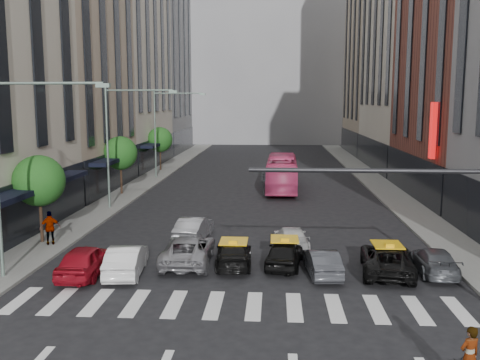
% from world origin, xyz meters
% --- Properties ---
extents(ground, '(160.00, 160.00, 0.00)m').
position_xyz_m(ground, '(0.00, 0.00, 0.00)').
color(ground, black).
rests_on(ground, ground).
extents(sidewalk_left, '(3.00, 96.00, 0.15)m').
position_xyz_m(sidewalk_left, '(-11.50, 30.00, 0.07)').
color(sidewalk_left, slate).
rests_on(sidewalk_left, ground).
extents(sidewalk_right, '(3.00, 96.00, 0.15)m').
position_xyz_m(sidewalk_right, '(11.50, 30.00, 0.07)').
color(sidewalk_right, slate).
rests_on(sidewalk_right, ground).
extents(building_left_b, '(8.00, 16.00, 24.00)m').
position_xyz_m(building_left_b, '(-17.00, 28.00, 12.00)').
color(building_left_b, tan).
rests_on(building_left_b, ground).
extents(building_left_c, '(8.00, 20.00, 36.00)m').
position_xyz_m(building_left_c, '(-17.00, 46.00, 18.00)').
color(building_left_c, beige).
rests_on(building_left_c, ground).
extents(building_left_d, '(8.00, 18.00, 30.00)m').
position_xyz_m(building_left_d, '(-17.00, 65.00, 15.00)').
color(building_left_d, gray).
rests_on(building_left_d, ground).
extents(building_right_b, '(8.00, 18.00, 26.00)m').
position_xyz_m(building_right_b, '(17.00, 27.00, 13.00)').
color(building_right_b, brown).
rests_on(building_right_b, ground).
extents(building_right_d, '(8.00, 18.00, 28.00)m').
position_xyz_m(building_right_d, '(17.00, 65.00, 14.00)').
color(building_right_d, tan).
rests_on(building_right_d, ground).
extents(building_far, '(30.00, 10.00, 36.00)m').
position_xyz_m(building_far, '(0.00, 85.00, 18.00)').
color(building_far, gray).
rests_on(building_far, ground).
extents(tree_near, '(2.88, 2.88, 4.95)m').
position_xyz_m(tree_near, '(-11.80, 10.00, 3.65)').
color(tree_near, black).
rests_on(tree_near, sidewalk_left).
extents(tree_mid, '(2.88, 2.88, 4.95)m').
position_xyz_m(tree_mid, '(-11.80, 26.00, 3.65)').
color(tree_mid, black).
rests_on(tree_mid, sidewalk_left).
extents(tree_far, '(2.88, 2.88, 4.95)m').
position_xyz_m(tree_far, '(-11.80, 42.00, 3.65)').
color(tree_far, black).
rests_on(tree_far, sidewalk_left).
extents(streetlamp_near, '(5.38, 0.25, 9.00)m').
position_xyz_m(streetlamp_near, '(-10.04, 4.00, 5.90)').
color(streetlamp_near, gray).
rests_on(streetlamp_near, sidewalk_left).
extents(streetlamp_mid, '(5.38, 0.25, 9.00)m').
position_xyz_m(streetlamp_mid, '(-10.04, 20.00, 5.90)').
color(streetlamp_mid, gray).
rests_on(streetlamp_mid, sidewalk_left).
extents(streetlamp_far, '(5.38, 0.25, 9.00)m').
position_xyz_m(streetlamp_far, '(-10.04, 36.00, 5.90)').
color(streetlamp_far, gray).
rests_on(streetlamp_far, sidewalk_left).
extents(traffic_signal, '(10.10, 0.20, 6.00)m').
position_xyz_m(traffic_signal, '(7.69, -1.00, 4.47)').
color(traffic_signal, black).
rests_on(traffic_signal, ground).
extents(liberty_sign, '(0.30, 0.70, 4.00)m').
position_xyz_m(liberty_sign, '(12.60, 20.00, 6.00)').
color(liberty_sign, red).
rests_on(liberty_sign, ground).
extents(car_red, '(1.77, 4.32, 1.47)m').
position_xyz_m(car_red, '(-7.40, 4.72, 0.73)').
color(car_red, maroon).
rests_on(car_red, ground).
extents(car_white_front, '(1.91, 4.41, 1.41)m').
position_xyz_m(car_white_front, '(-5.54, 5.05, 0.71)').
color(car_white_front, silver).
rests_on(car_white_front, ground).
extents(car_silver, '(2.48, 5.21, 1.43)m').
position_xyz_m(car_silver, '(-2.90, 6.87, 0.72)').
color(car_silver, gray).
rests_on(car_silver, ground).
extents(taxi_left, '(1.96, 4.35, 1.24)m').
position_xyz_m(taxi_left, '(-0.59, 6.63, 0.62)').
color(taxi_left, black).
rests_on(taxi_left, ground).
extents(taxi_center, '(2.15, 4.23, 1.38)m').
position_xyz_m(taxi_center, '(1.90, 6.69, 0.69)').
color(taxi_center, black).
rests_on(taxi_center, ground).
extents(car_grey_mid, '(1.70, 3.92, 1.26)m').
position_xyz_m(car_grey_mid, '(3.63, 5.51, 0.63)').
color(car_grey_mid, '#36383D').
rests_on(car_grey_mid, ground).
extents(taxi_right, '(2.88, 5.21, 1.38)m').
position_xyz_m(taxi_right, '(6.70, 5.96, 0.69)').
color(taxi_right, black).
rests_on(taxi_right, ground).
extents(car_grey_curb, '(1.91, 4.27, 1.22)m').
position_xyz_m(car_grey_curb, '(8.95, 6.12, 0.61)').
color(car_grey_curb, '#464A4F').
rests_on(car_grey_curb, ground).
extents(car_row2_left, '(1.96, 4.36, 1.39)m').
position_xyz_m(car_row2_left, '(-3.31, 11.52, 0.69)').
color(car_row2_left, gray).
rests_on(car_row2_left, ground).
extents(car_row2_right, '(2.04, 4.32, 1.22)m').
position_xyz_m(car_row2_right, '(2.34, 10.01, 0.61)').
color(car_row2_right, silver).
rests_on(car_row2_right, ground).
extents(bus, '(2.83, 11.26, 3.12)m').
position_xyz_m(bus, '(2.06, 29.51, 1.56)').
color(bus, '#DF4178').
rests_on(bus, ground).
extents(rider, '(0.74, 0.62, 1.73)m').
position_xyz_m(rider, '(6.80, -4.54, 1.73)').
color(rider, gray).
rests_on(rider, motorcycle).
extents(pedestrian_far, '(1.20, 0.89, 1.89)m').
position_xyz_m(pedestrian_far, '(-11.06, 9.44, 1.10)').
color(pedestrian_far, gray).
rests_on(pedestrian_far, sidewalk_left).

